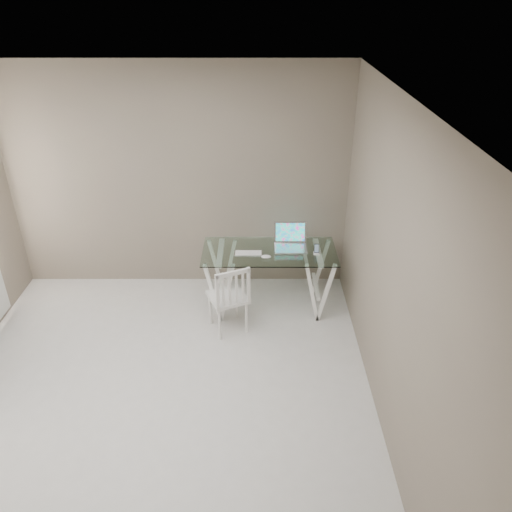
{
  "coord_description": "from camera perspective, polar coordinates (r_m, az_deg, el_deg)",
  "views": [
    {
      "loc": [
        0.9,
        -3.27,
        3.43
      ],
      "look_at": [
        0.91,
        1.34,
        0.85
      ],
      "focal_mm": 35.0,
      "sensor_mm": 36.0,
      "label": 1
    }
  ],
  "objects": [
    {
      "name": "mouse",
      "position": [
        5.44,
        1.15,
        -0.08
      ],
      "size": [
        0.11,
        0.07,
        0.04
      ],
      "primitive_type": "ellipsoid",
      "color": "silver",
      "rests_on": "desk"
    },
    {
      "name": "keyboard",
      "position": [
        5.54,
        -0.88,
        0.32
      ],
      "size": [
        0.31,
        0.13,
        0.01
      ],
      "primitive_type": "cube",
      "color": "silver",
      "rests_on": "desk"
    },
    {
      "name": "desk",
      "position": [
        5.78,
        1.49,
        -2.59
      ],
      "size": [
        1.5,
        0.7,
        0.75
      ],
      "color": "silver",
      "rests_on": "ground"
    },
    {
      "name": "chair",
      "position": [
        5.33,
        -3.01,
        -4.63
      ],
      "size": [
        0.5,
        0.5,
        0.83
      ],
      "rotation": [
        0.0,
        0.0,
        0.41
      ],
      "color": "silver",
      "rests_on": "ground"
    },
    {
      "name": "laptop",
      "position": [
        5.68,
        3.97,
        1.68
      ],
      "size": [
        0.37,
        0.32,
        0.25
      ],
      "color": "#B7B7BC",
      "rests_on": "desk"
    },
    {
      "name": "room",
      "position": [
        3.83,
        -14.69,
        1.66
      ],
      "size": [
        4.5,
        4.52,
        2.71
      ],
      "color": "beige",
      "rests_on": "ground"
    },
    {
      "name": "phone_dock",
      "position": [
        5.56,
        6.92,
        0.55
      ],
      "size": [
        0.06,
        0.06,
        0.12
      ],
      "color": "white",
      "rests_on": "desk"
    }
  ]
}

